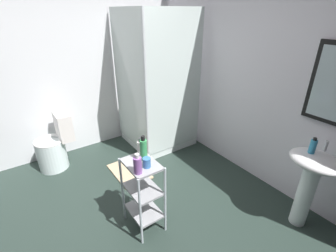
{
  "coord_description": "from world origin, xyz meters",
  "views": [
    {
      "loc": [
        1.65,
        -0.59,
        1.96
      ],
      "look_at": [
        -0.13,
        0.66,
        0.9
      ],
      "focal_mm": 25.54,
      "sensor_mm": 36.0,
      "label": 1
    }
  ],
  "objects": [
    {
      "name": "body_wash_bottle_green",
      "position": [
        0.04,
        0.28,
        0.85
      ],
      "size": [
        0.06,
        0.06,
        0.24
      ],
      "color": "#3B9D58",
      "rests_on": "storage_cart"
    },
    {
      "name": "shower_stall",
      "position": [
        -1.21,
        1.18,
        0.46
      ],
      "size": [
        0.92,
        0.92,
        2.0
      ],
      "color": "white",
      "rests_on": "ground_plane"
    },
    {
      "name": "storage_cart",
      "position": [
        0.08,
        0.23,
        0.44
      ],
      "size": [
        0.38,
        0.28,
        0.74
      ],
      "color": "silver",
      "rests_on": "ground_plane"
    },
    {
      "name": "sink_faucet",
      "position": [
        0.95,
        1.64,
        0.86
      ],
      "size": [
        0.03,
        0.03,
        0.1
      ],
      "primitive_type": "cylinder",
      "color": "silver",
      "rests_on": "pedestal_sink"
    },
    {
      "name": "toilet",
      "position": [
        -1.48,
        -0.25,
        0.31
      ],
      "size": [
        0.37,
        0.49,
        0.76
      ],
      "color": "white",
      "rests_on": "ground_plane"
    },
    {
      "name": "wall_left",
      "position": [
        -1.85,
        0.0,
        1.25
      ],
      "size": [
        0.1,
        4.2,
        2.5
      ],
      "primitive_type": "cube",
      "color": "silver",
      "rests_on": "ground_plane"
    },
    {
      "name": "ground_plane",
      "position": [
        0.0,
        0.0,
        -0.01
      ],
      "size": [
        4.2,
        4.2,
        0.02
      ],
      "primitive_type": "cube",
      "color": "#24322C"
    },
    {
      "name": "rinse_cup",
      "position": [
        0.15,
        0.24,
        0.78
      ],
      "size": [
        0.07,
        0.07,
        0.09
      ],
      "primitive_type": "cylinder",
      "color": "#3870B2",
      "rests_on": "storage_cart"
    },
    {
      "name": "lotion_bottle_white",
      "position": [
        -0.04,
        0.3,
        0.82
      ],
      "size": [
        0.07,
        0.07,
        0.17
      ],
      "color": "white",
      "rests_on": "storage_cart"
    },
    {
      "name": "hand_soap_bottle",
      "position": [
        0.9,
        1.5,
        0.88
      ],
      "size": [
        0.06,
        0.06,
        0.15
      ],
      "color": "#389ED1",
      "rests_on": "pedestal_sink"
    },
    {
      "name": "conditioner_bottle_purple",
      "position": [
        0.18,
        0.14,
        0.82
      ],
      "size": [
        0.07,
        0.07,
        0.18
      ],
      "color": "#87549F",
      "rests_on": "storage_cart"
    },
    {
      "name": "pedestal_sink",
      "position": [
        0.95,
        1.52,
        0.58
      ],
      "size": [
        0.46,
        0.37,
        0.81
      ],
      "color": "white",
      "rests_on": "ground_plane"
    },
    {
      "name": "wall_back",
      "position": [
        0.01,
        1.85,
        1.25
      ],
      "size": [
        4.2,
        0.14,
        2.5
      ],
      "color": "silver",
      "rests_on": "ground_plane"
    },
    {
      "name": "bath_mat",
      "position": [
        -0.79,
        0.49,
        0.01
      ],
      "size": [
        0.6,
        0.4,
        0.02
      ],
      "primitive_type": "cube",
      "color": "tan",
      "rests_on": "ground_plane"
    }
  ]
}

